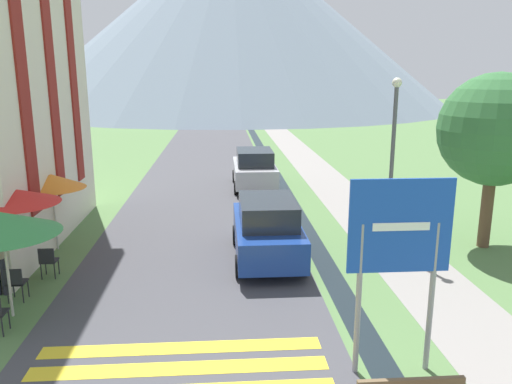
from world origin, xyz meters
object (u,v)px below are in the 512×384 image
object	(u,v)px
parked_car_far	(254,169)
tree_by_path	(495,130)
cafe_umbrella_front_green	(2,223)
cafe_chair_near_right	(15,281)
cafe_umbrella_middle_red	(14,196)
road_sign	(399,246)
streetlamp	(393,151)
cafe_chair_middle	(48,260)
cafe_umbrella_rear_orange	(51,181)
parked_car_near	(267,229)

from	to	relation	value
parked_car_far	tree_by_path	xyz separation A→B (m)	(6.54, -8.65, 2.70)
cafe_umbrella_front_green	tree_by_path	world-z (taller)	tree_by_path
cafe_chair_near_right	cafe_umbrella_middle_red	xyz separation A→B (m)	(-0.32, 1.24, 1.74)
road_sign	cafe_umbrella_front_green	distance (m)	8.10
road_sign	streetlamp	xyz separation A→B (m)	(2.00, 6.25, 0.67)
road_sign	cafe_chair_near_right	xyz separation A→B (m)	(-7.84, 3.36, -1.85)
cafe_chair_near_right	tree_by_path	bearing A→B (deg)	-10.56
cafe_chair_near_right	cafe_umbrella_front_green	size ratio (longest dim) A/B	0.35
cafe_chair_middle	cafe_chair_near_right	distance (m)	1.40
cafe_umbrella_front_green	cafe_umbrella_rear_orange	distance (m)	4.39
parked_car_near	cafe_umbrella_middle_red	xyz separation A→B (m)	(-6.43, -1.11, 1.34)
parked_car_far	cafe_chair_near_right	bearing A→B (deg)	-118.75
parked_car_far	streetlamp	bearing A→B (deg)	-68.43
tree_by_path	parked_car_near	bearing A→B (deg)	-174.80
streetlamp	cafe_umbrella_front_green	bearing A→B (deg)	-159.43
cafe_umbrella_front_green	tree_by_path	size ratio (longest dim) A/B	0.46
parked_car_near	cafe_chair_near_right	world-z (taller)	parked_car_near
cafe_umbrella_rear_orange	tree_by_path	world-z (taller)	tree_by_path
cafe_umbrella_rear_orange	parked_car_far	bearing A→B (deg)	50.53
cafe_chair_middle	cafe_umbrella_middle_red	distance (m)	1.85
road_sign	cafe_umbrella_rear_orange	bearing A→B (deg)	138.95
parked_car_far	cafe_umbrella_rear_orange	xyz separation A→B (m)	(-6.58, -7.98, 1.21)
streetlamp	tree_by_path	xyz separation A→B (m)	(3.09, 0.08, 0.57)
road_sign	tree_by_path	bearing A→B (deg)	51.23
parked_car_near	streetlamp	world-z (taller)	streetlamp
cafe_umbrella_rear_orange	tree_by_path	xyz separation A→B (m)	(13.12, -0.67, 1.49)
cafe_umbrella_front_green	cafe_umbrella_middle_red	world-z (taller)	cafe_umbrella_middle_red
parked_car_near	cafe_umbrella_middle_red	bearing A→B (deg)	-170.17
cafe_umbrella_front_green	road_sign	bearing A→B (deg)	-18.90
parked_car_near	cafe_chair_middle	distance (m)	5.92
cafe_chair_near_right	cafe_umbrella_front_green	world-z (taller)	cafe_umbrella_front_green
parked_car_far	cafe_umbrella_front_green	xyz separation A→B (m)	(-6.20, -12.36, 1.23)
parked_car_near	cafe_umbrella_middle_red	world-z (taller)	cafe_umbrella_middle_red
parked_car_near	cafe_umbrella_front_green	size ratio (longest dim) A/B	1.75
cafe_umbrella_front_green	cafe_umbrella_middle_red	bearing A→B (deg)	104.11
parked_car_far	cafe_umbrella_rear_orange	size ratio (longest dim) A/B	1.81
tree_by_path	cafe_umbrella_middle_red	bearing A→B (deg)	-172.54
cafe_umbrella_middle_red	streetlamp	world-z (taller)	streetlamp
cafe_chair_near_right	parked_car_far	bearing A→B (deg)	37.73
cafe_chair_near_right	cafe_umbrella_rear_orange	distance (m)	3.98
cafe_umbrella_front_green	cafe_umbrella_rear_orange	world-z (taller)	cafe_umbrella_front_green
cafe_chair_middle	cafe_umbrella_rear_orange	distance (m)	2.82
cafe_chair_near_right	parked_car_near	bearing A→B (deg)	-2.47
parked_car_far	cafe_umbrella_front_green	distance (m)	13.88
cafe_chair_middle	tree_by_path	bearing A→B (deg)	-0.76
cafe_chair_near_right	cafe_umbrella_front_green	xyz separation A→B (m)	(0.18, -0.73, 1.63)
parked_car_far	cafe_umbrella_front_green	bearing A→B (deg)	-116.64
cafe_chair_middle	tree_by_path	size ratio (longest dim) A/B	0.16
road_sign	cafe_umbrella_middle_red	world-z (taller)	road_sign
cafe_umbrella_middle_red	cafe_chair_middle	bearing A→B (deg)	12.35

